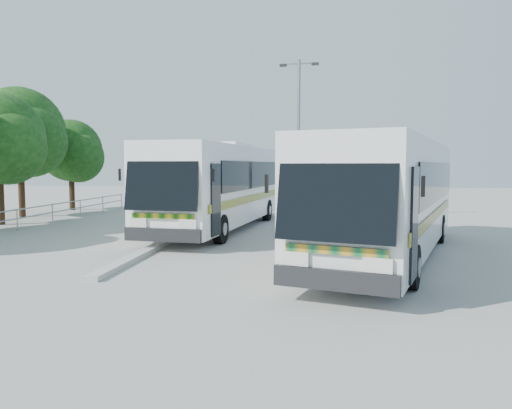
# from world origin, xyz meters

# --- Properties ---
(ground) EXTENTS (100.00, 100.00, 0.00)m
(ground) POSITION_xyz_m (0.00, 0.00, 0.00)
(ground) COLOR gray
(ground) RESTS_ON ground
(kerb_divider) EXTENTS (0.40, 16.00, 0.15)m
(kerb_divider) POSITION_xyz_m (-2.30, 2.00, 0.07)
(kerb_divider) COLOR #B2B2AD
(kerb_divider) RESTS_ON ground
(railing) EXTENTS (0.06, 22.00, 1.00)m
(railing) POSITION_xyz_m (-10.00, 4.00, 0.74)
(railing) COLOR gray
(railing) RESTS_ON ground
(tree_far_d) EXTENTS (5.62, 5.30, 7.33)m
(tree_far_d) POSITION_xyz_m (-13.31, 8.80, 4.82)
(tree_far_d) COLOR #382314
(tree_far_d) RESTS_ON ground
(tree_far_e) EXTENTS (4.54, 4.28, 5.92)m
(tree_far_e) POSITION_xyz_m (-12.63, 13.30, 3.89)
(tree_far_e) COLOR #382314
(tree_far_e) RESTS_ON ground
(coach_main) EXTENTS (4.29, 13.82, 3.77)m
(coach_main) POSITION_xyz_m (-1.01, 4.92, 2.07)
(coach_main) COLOR white
(coach_main) RESTS_ON ground
(coach_adjacent) EXTENTS (6.47, 13.33, 3.65)m
(coach_adjacent) POSITION_xyz_m (5.67, -1.40, 2.00)
(coach_adjacent) COLOR silver
(coach_adjacent) RESTS_ON ground
(lamppost) EXTENTS (2.09, 0.39, 8.54)m
(lamppost) POSITION_xyz_m (2.31, 9.36, 4.71)
(lamppost) COLOR gray
(lamppost) RESTS_ON ground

